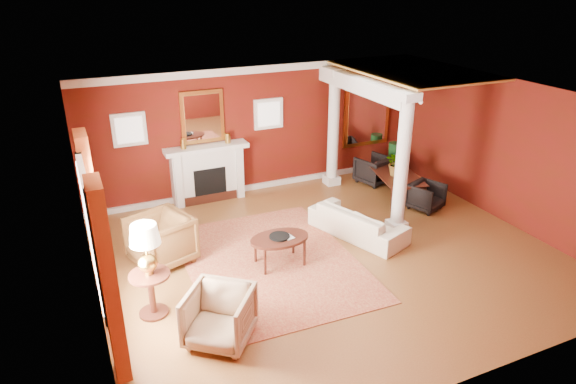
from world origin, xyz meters
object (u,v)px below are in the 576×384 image
armchair_leopard (160,238)px  armchair_stripe (219,314)px  side_table (147,255)px  dining_table (398,179)px  sofa (358,217)px  coffee_table (280,240)px

armchair_leopard → armchair_stripe: bearing=-12.0°
armchair_leopard → side_table: bearing=-35.8°
dining_table → sofa: bearing=138.1°
dining_table → armchair_leopard: bearing=110.8°
armchair_leopard → dining_table: armchair_leopard is taller
sofa → side_table: 4.30m
armchair_leopard → side_table: side_table is taller
sofa → side_table: (-4.15, -0.91, 0.64)m
sofa → armchair_leopard: 3.76m
armchair_leopard → armchair_stripe: (0.31, -2.45, -0.06)m
armchair_stripe → armchair_leopard: bearing=135.8°
sofa → coffee_table: bearing=81.5°
coffee_table → side_table: side_table is taller
sofa → armchair_stripe: 3.91m
coffee_table → dining_table: 3.99m
sofa → side_table: size_ratio=1.30×
sofa → dining_table: dining_table is taller
armchair_leopard → armchair_stripe: 2.47m
sofa → side_table: bearing=82.3°
armchair_stripe → dining_table: 6.10m
side_table → sofa: bearing=12.3°
coffee_table → side_table: size_ratio=0.70×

